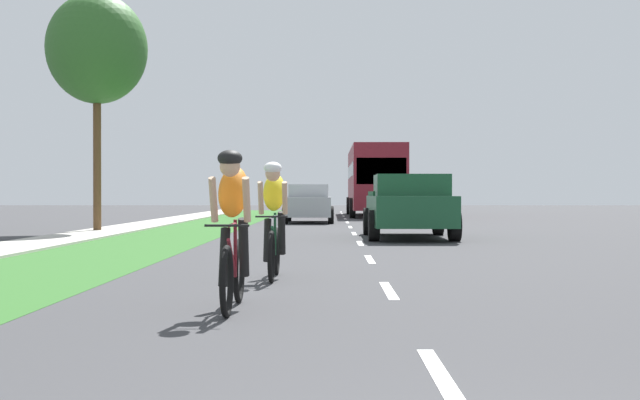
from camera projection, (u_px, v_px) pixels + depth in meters
The scene contains 10 objects.
ground_plane at pixel (356, 237), 22.21m from camera, with size 120.00×120.00×0.00m, color #38383A.
grass_verge at pixel (168, 236), 22.27m from camera, with size 2.93×70.00×0.01m, color #2D6026.
sidewalk_concrete at pixel (81, 236), 22.30m from camera, with size 1.75×70.00×0.10m, color #B2ADA3.
lane_markings_center at pixel (352, 230), 26.21m from camera, with size 0.12×53.13×0.01m.
cyclist_lead at pixel (233, 229), 8.20m from camera, with size 0.42×1.72×1.58m.
cyclist_trailing at pixel (274, 219), 11.21m from camera, with size 0.42×1.72×1.58m.
pickup_dark_green at pixel (409, 206), 21.51m from camera, with size 2.22×5.10×1.64m.
sedan_silver at pixel (309, 203), 33.09m from camera, with size 1.98×4.30×1.52m.
bus_maroon at pixel (375, 178), 42.96m from camera, with size 2.78×11.60×3.48m.
street_tree_near at pixel (97, 50), 24.99m from camera, with size 3.02×3.02×7.21m.
Camera 1 is at (-0.70, -2.21, 1.16)m, focal length 46.47 mm.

